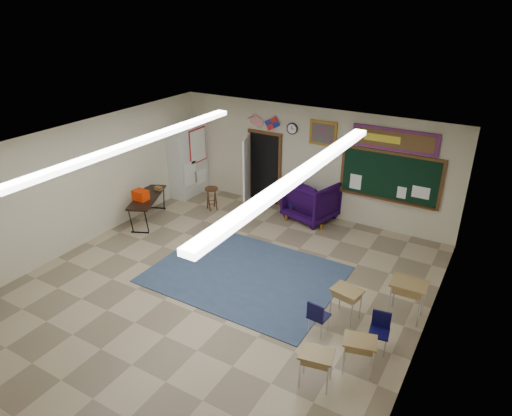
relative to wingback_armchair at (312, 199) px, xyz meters
The scene contains 24 objects.
floor 4.20m from the wingback_armchair, 93.77° to the right, with size 9.00×9.00×0.00m, color tan.
back_wall 1.03m from the wingback_armchair, 127.99° to the left, with size 8.00×0.04×3.00m, color beige.
left_wall 6.03m from the wingback_armchair, 135.84° to the right, with size 0.04×9.00×3.00m, color beige.
right_wall 5.65m from the wingback_armchair, 48.08° to the right, with size 0.04×9.00×3.00m, color beige.
ceiling 4.82m from the wingback_armchair, 93.77° to the right, with size 8.00×9.00×0.04m, color silver.
area_rug 3.40m from the wingback_armchair, 91.25° to the right, with size 4.00×3.00×0.02m, color #354366.
fluorescent_strips 4.79m from the wingback_armchair, 93.77° to the right, with size 3.86×6.00×0.10m, color white, non-canonical shape.
doorway 1.85m from the wingback_armchair, behind, with size 1.10×0.89×2.16m.
chalkboard 2.15m from the wingback_armchair, ahead, with size 2.55×0.14×1.30m.
bulletin_board 2.71m from the wingback_armchair, ahead, with size 2.10×0.05×0.55m.
framed_art_print 1.81m from the wingback_armchair, 76.36° to the left, with size 0.75×0.05×0.65m.
wall_clock 1.99m from the wingback_armchair, 158.99° to the left, with size 0.32×0.05×0.32m.
wall_flags 2.56m from the wingback_armchair, behind, with size 1.16×0.06×0.70m, color red, non-canonical shape.
storage_cabinet 4.03m from the wingback_armchair, behind, with size 0.59×1.25×2.20m.
wingback_armchair is the anchor object (origin of this frame).
student_chair_reading 0.43m from the wingback_armchair, 148.76° to the right, with size 0.42×0.42×0.84m, color black, non-canonical shape.
student_chair_desk_a 4.77m from the wingback_armchair, 64.21° to the right, with size 0.35×0.35×0.71m, color black, non-canonical shape.
student_chair_desk_b 5.24m from the wingback_armchair, 53.10° to the right, with size 0.35×0.35×0.71m, color black, non-canonical shape.
student_desk_front_left 4.34m from the wingback_armchair, 57.21° to the right, with size 0.61×0.50×0.65m.
student_desk_front_right 4.51m from the wingback_armchair, 42.44° to the right, with size 0.67×0.51×0.78m.
student_desk_back_left 6.01m from the wingback_armchair, 65.14° to the right, with size 0.59×0.49×0.63m.
student_desk_back_right 5.69m from the wingback_armchair, 58.09° to the right, with size 0.61×0.52×0.63m.
folding_table 4.47m from the wingback_armchair, 147.67° to the right, with size 1.23×1.80×0.98m.
wooden_stool 2.86m from the wingback_armchair, 161.23° to the right, with size 0.37×0.37×0.66m.
Camera 1 is at (4.74, -6.42, 5.59)m, focal length 32.00 mm.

